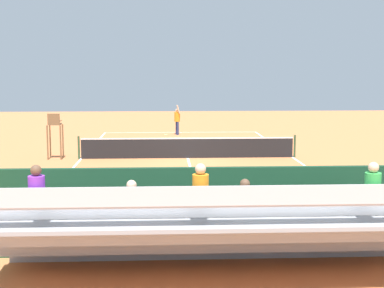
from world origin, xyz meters
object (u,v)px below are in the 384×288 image
Objects in this scene: tennis_net at (188,148)px; tennis_ball_near at (220,141)px; bleacher_stand at (220,230)px; tennis_racket at (166,134)px; courtside_bench at (281,220)px; equipment_bag at (210,238)px; umpire_chair at (55,131)px; tennis_player at (177,119)px.

tennis_net is 6.25m from tennis_ball_near.
tennis_ball_near is at bearing -95.69° from bleacher_stand.
tennis_racket is (1.01, -9.70, -0.49)m from tennis_net.
courtside_bench is 27.27× the size of tennis_ball_near.
tennis_racket is (0.96, -23.10, -0.16)m from equipment_bag.
umpire_chair reaches higher than tennis_ball_near.
courtside_bench is 23.14m from tennis_racket.
tennis_net is 5.72× the size of courtside_bench.
umpire_chair is 2.38× the size of equipment_bag.
bleacher_stand is 16.65m from umpire_chair.
tennis_net is 11.44× the size of equipment_bag.
bleacher_stand is 2.73m from courtside_bench.
bleacher_stand is at bearing 84.31° from tennis_ball_near.
equipment_bag is (-6.16, 13.47, -1.13)m from umpire_chair.
tennis_net is 9.77m from tennis_racket.
tennis_player is (-5.94, -9.57, -0.30)m from umpire_chair.
tennis_ball_near is (-2.16, -19.26, -0.15)m from equipment_bag.
bleacher_stand reaches higher than tennis_net.
umpire_chair is 32.42× the size of tennis_ball_near.
tennis_net is 5.35× the size of tennis_player.
equipment_bag is (0.04, 13.40, -0.32)m from tennis_net.
equipment_bag is 0.47× the size of tennis_player.
umpire_chair is at bearing 58.18° from tennis_player.
bleacher_stand reaches higher than courtside_bench.
tennis_net is 1.14× the size of bleacher_stand.
tennis_net reaches higher than courtside_bench.
umpire_chair is 1.11× the size of tennis_player.
tennis_player reaches higher than tennis_racket.
bleacher_stand is at bearing 90.60° from tennis_player.
tennis_player is at bearing -89.40° from bleacher_stand.
tennis_player is (0.22, -23.04, 0.84)m from equipment_bag.
equipment_bag reaches higher than tennis_racket.
equipment_bag is (0.04, -1.98, -0.77)m from bleacher_stand.
bleacher_stand is (0.00, 15.38, 0.45)m from tennis_net.
umpire_chair is 11.26m from tennis_player.
tennis_player is (1.95, -22.91, 0.46)m from courtside_bench.
tennis_racket is at bearing -87.70° from bleacher_stand.
courtside_bench is at bearing 88.73° from tennis_ball_near.
tennis_net reaches higher than tennis_racket.
tennis_player is at bearing -89.45° from equipment_bag.
bleacher_stand is at bearing 91.19° from equipment_bag.
equipment_bag is 19.38m from tennis_ball_near.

